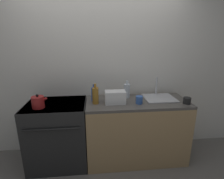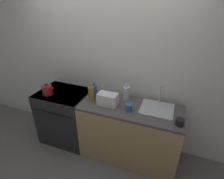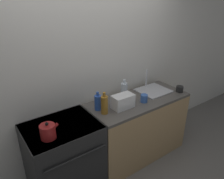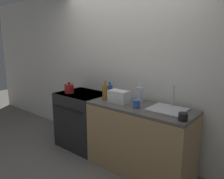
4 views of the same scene
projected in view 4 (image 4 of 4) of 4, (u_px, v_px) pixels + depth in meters
The scene contains 12 objects.
ground_plane at pixel (98, 165), 3.12m from camera, with size 12.00×12.00×0.00m, color slate.
wall_back at pixel (127, 70), 3.35m from camera, with size 8.00×0.05×2.60m.
stove at pixel (83, 119), 3.63m from camera, with size 0.79×0.66×0.91m.
counter_block at pixel (140, 138), 2.94m from camera, with size 1.41×0.60×0.91m.
kettle at pixel (69, 88), 3.54m from camera, with size 0.19×0.15×0.18m.
toaster at pixel (119, 97), 2.98m from camera, with size 0.27×0.16×0.17m.
sink_tray at pixel (168, 109), 2.68m from camera, with size 0.43×0.39×0.28m.
bottle_blue at pixel (110, 91), 3.25m from camera, with size 0.08×0.08×0.23m.
bottle_amber at pixel (105, 92), 3.14m from camera, with size 0.08×0.08×0.27m.
bottle_clear at pixel (140, 94), 3.02m from camera, with size 0.09×0.09×0.25m.
cup_blue at pixel (136, 104), 2.75m from camera, with size 0.09×0.09×0.10m.
cup_black at pixel (183, 117), 2.31m from camera, with size 0.10×0.10×0.08m.
Camera 4 is at (1.95, -2.04, 1.73)m, focal length 35.00 mm.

